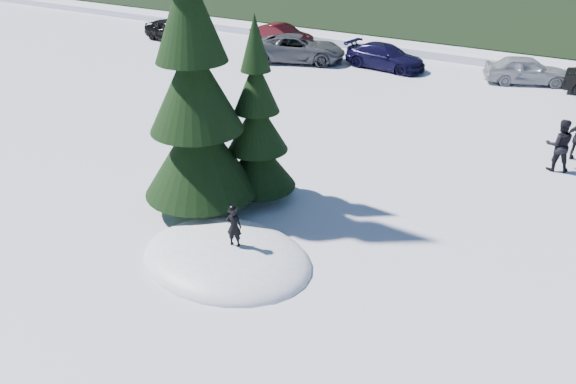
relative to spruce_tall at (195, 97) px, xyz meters
The scene contains 11 objects.
ground 4.37m from the spruce_tall, 39.29° to the right, with size 200.00×200.00×0.00m, color white.
snow_mound 4.37m from the spruce_tall, 39.29° to the right, with size 4.48×3.52×0.96m, color white.
spruce_tall is the anchor object (origin of this frame).
spruce_short 2.11m from the spruce_tall, 54.46° to the left, with size 2.20×2.20×5.37m.
child_skier 3.78m from the spruce_tall, 35.50° to the right, with size 0.37×0.25×1.03m, color black.
adult_0 11.83m from the spruce_tall, 44.50° to the left, with size 0.86×0.67×1.76m, color black.
car_0 22.68m from the spruce_tall, 134.45° to the left, with size 1.60×3.98×1.35m, color black.
car_1 20.76m from the spruce_tall, 115.82° to the left, with size 1.39×4.00×1.32m, color #3C0B0F.
car_2 17.27m from the spruce_tall, 111.46° to the left, with size 2.40×5.21×1.45m, color #4C4D54.
car_3 17.33m from the spruce_tall, 95.20° to the left, with size 1.78×4.38×1.27m, color black.
car_4 19.04m from the spruce_tall, 73.49° to the left, with size 1.57×3.90×1.33m, color #9DA0A6.
Camera 1 is at (7.38, -9.09, 7.91)m, focal length 35.00 mm.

